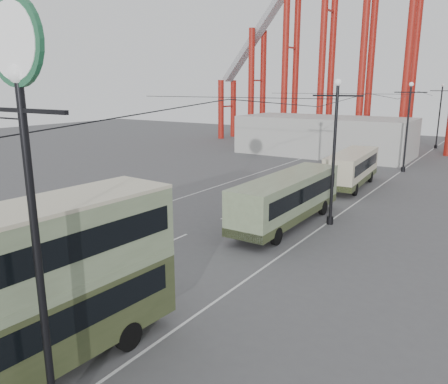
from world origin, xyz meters
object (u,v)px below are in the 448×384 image
Objects in this scene: double_decker_bus at (23,289)px; single_decker_cream at (352,167)px; lamp_post_near at (24,130)px; single_decker_green at (287,197)px; pedestrian at (112,257)px.

double_decker_bus reaches higher than single_decker_cream.
lamp_post_near is 5.26m from double_decker_bus.
single_decker_cream is at bearing 89.91° from single_decker_green.
single_decker_green is 12.36m from pedestrian.
double_decker_bus reaches higher than single_decker_green.
lamp_post_near is 1.05× the size of single_decker_cream.
single_decker_green reaches higher than pedestrian.
double_decker_bus is 0.90× the size of single_decker_green.
lamp_post_near is at bearing -89.87° from single_decker_cream.
pedestrian is at bearing 128.26° from lamp_post_near.
single_decker_green is (-2.36, 19.35, -6.03)m from lamp_post_near.
double_decker_bus is 18.69m from single_decker_green.
lamp_post_near is 6.48× the size of pedestrian.
single_decker_cream is (-2.39, 32.78, -6.09)m from lamp_post_near.
lamp_post_near is 33.43m from single_decker_cream.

